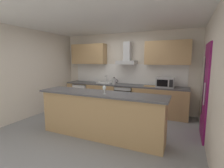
% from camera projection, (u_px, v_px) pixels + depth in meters
% --- Properties ---
extents(ground, '(5.63, 4.49, 0.02)m').
position_uv_depth(ground, '(103.00, 126.00, 4.31)').
color(ground, gray).
extents(ceiling, '(5.63, 4.49, 0.02)m').
position_uv_depth(ceiling, '(102.00, 21.00, 3.94)').
color(ceiling, white).
extents(wall_back, '(5.63, 0.12, 2.60)m').
position_uv_depth(wall_back, '(126.00, 72.00, 5.76)').
color(wall_back, silver).
rests_on(wall_back, ground).
extents(wall_left, '(0.12, 4.49, 2.60)m').
position_uv_depth(wall_left, '(33.00, 73.00, 5.08)').
color(wall_left, silver).
rests_on(wall_left, ground).
extents(wall_right, '(0.12, 4.49, 2.60)m').
position_uv_depth(wall_right, '(213.00, 81.00, 3.17)').
color(wall_right, silver).
rests_on(wall_right, ground).
extents(backsplash_tile, '(3.94, 0.02, 0.66)m').
position_uv_depth(backsplash_tile, '(126.00, 74.00, 5.70)').
color(backsplash_tile, white).
extents(counter_back, '(4.07, 0.60, 0.90)m').
position_uv_depth(counter_back, '(122.00, 98.00, 5.54)').
color(counter_back, tan).
rests_on(counter_back, ground).
extents(counter_island, '(2.86, 0.64, 1.01)m').
position_uv_depth(counter_island, '(100.00, 115.00, 3.64)').
color(counter_island, tan).
rests_on(counter_island, ground).
extents(upper_cabinets, '(4.02, 0.32, 0.70)m').
position_uv_depth(upper_cabinets, '(124.00, 54.00, 5.46)').
color(upper_cabinets, tan).
extents(side_door, '(0.08, 0.85, 2.05)m').
position_uv_depth(side_door, '(205.00, 92.00, 3.56)').
color(side_door, '#7A1456').
rests_on(side_door, ground).
extents(oven, '(0.60, 0.62, 0.80)m').
position_uv_depth(oven, '(125.00, 98.00, 5.47)').
color(oven, slate).
rests_on(oven, ground).
extents(refrigerator, '(0.58, 0.60, 0.85)m').
position_uv_depth(refrigerator, '(83.00, 95.00, 6.13)').
color(refrigerator, white).
rests_on(refrigerator, ground).
extents(microwave, '(0.50, 0.38, 0.30)m').
position_uv_depth(microwave, '(165.00, 82.00, 4.86)').
color(microwave, '#B7BABC').
rests_on(microwave, counter_back).
extents(sink, '(0.50, 0.40, 0.26)m').
position_uv_depth(sink, '(105.00, 83.00, 5.70)').
color(sink, silver).
rests_on(sink, counter_back).
extents(kettle, '(0.29, 0.15, 0.24)m').
position_uv_depth(kettle, '(114.00, 81.00, 5.51)').
color(kettle, '#B7BABC').
rests_on(kettle, counter_back).
extents(range_hood, '(0.62, 0.45, 0.72)m').
position_uv_depth(range_hood, '(127.00, 57.00, 5.39)').
color(range_hood, '#B7BABC').
extents(wine_glass, '(0.08, 0.08, 0.18)m').
position_uv_depth(wine_glass, '(104.00, 88.00, 3.40)').
color(wine_glass, silver).
rests_on(wine_glass, counter_island).
extents(chopping_board, '(0.37, 0.27, 0.02)m').
position_uv_depth(chopping_board, '(150.00, 86.00, 5.06)').
color(chopping_board, tan).
rests_on(chopping_board, counter_back).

